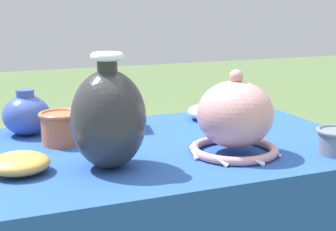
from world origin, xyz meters
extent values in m
cylinder|color=olive|center=(0.48, 0.29, 0.33)|extent=(0.04, 0.04, 0.65)
cube|color=olive|center=(0.00, 0.00, 0.67)|extent=(1.06, 0.68, 0.03)
cube|color=#234C9E|center=(0.00, 0.00, 0.69)|extent=(1.08, 0.70, 0.01)
ellipsoid|color=#2D2D33|center=(-0.19, -0.14, 0.80)|extent=(0.17, 0.17, 0.23)
cylinder|color=#2D2D33|center=(-0.19, -0.14, 0.93)|extent=(0.05, 0.05, 0.04)
torus|color=white|center=(-0.19, -0.14, 0.95)|extent=(0.07, 0.07, 0.02)
torus|color=#D19399|center=(0.13, -0.15, 0.70)|extent=(0.22, 0.22, 0.02)
ellipsoid|color=#D19399|center=(0.13, -0.15, 0.79)|extent=(0.19, 0.19, 0.17)
sphere|color=#D19399|center=(0.13, -0.15, 0.89)|extent=(0.03, 0.03, 0.03)
cone|color=white|center=(0.24, -0.15, 0.70)|extent=(0.01, 0.04, 0.03)
cone|color=white|center=(0.21, -0.07, 0.70)|extent=(0.03, 0.03, 0.03)
cone|color=white|center=(0.13, -0.04, 0.70)|extent=(0.04, 0.01, 0.03)
cone|color=white|center=(0.05, -0.07, 0.70)|extent=(0.03, 0.03, 0.03)
cone|color=white|center=(0.02, -0.15, 0.70)|extent=(0.01, 0.04, 0.03)
cone|color=white|center=(0.05, -0.23, 0.70)|extent=(0.03, 0.03, 0.03)
cone|color=white|center=(0.13, -0.26, 0.70)|extent=(0.04, 0.01, 0.03)
cone|color=white|center=(0.21, -0.23, 0.70)|extent=(0.03, 0.03, 0.03)
cube|color=#232328|center=(-0.08, 0.21, 0.72)|extent=(0.17, 0.15, 0.06)
cube|color=#B23384|center=(-0.09, 0.15, 0.72)|extent=(0.13, 0.03, 0.05)
cylinder|color=#BC6642|center=(-0.26, 0.11, 0.73)|extent=(0.11, 0.11, 0.08)
torus|color=#BC6642|center=(-0.26, 0.11, 0.77)|extent=(0.12, 0.12, 0.01)
ellipsoid|color=white|center=(0.25, 0.21, 0.72)|extent=(0.15, 0.15, 0.05)
ellipsoid|color=gold|center=(-0.39, -0.10, 0.71)|extent=(0.14, 0.14, 0.05)
ellipsoid|color=#3851A8|center=(-0.33, 0.24, 0.75)|extent=(0.14, 0.14, 0.12)
cylinder|color=#3851A8|center=(-0.33, 0.24, 0.81)|extent=(0.05, 0.05, 0.02)
camera|label=1|loc=(-0.51, -1.24, 1.07)|focal=55.00mm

